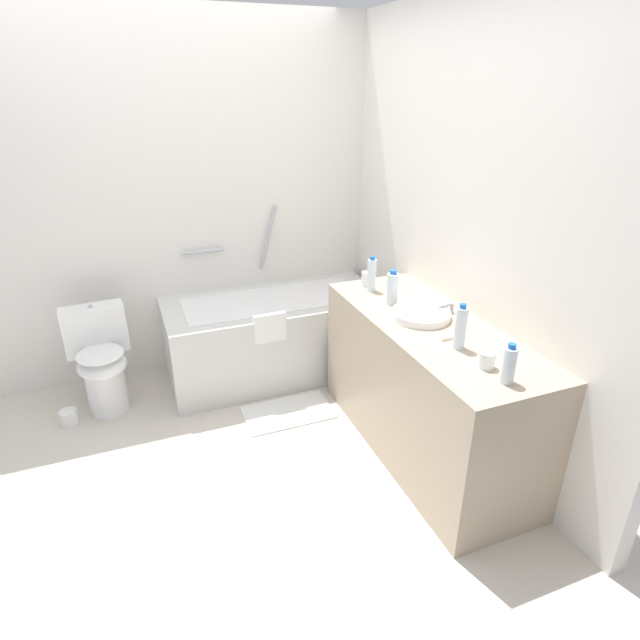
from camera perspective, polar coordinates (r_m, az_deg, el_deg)
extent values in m
plane|color=beige|center=(3.24, -11.06, -14.83)|extent=(3.96, 3.96, 0.00)
cube|color=white|center=(3.89, -16.39, 11.98)|extent=(3.36, 0.10, 2.50)
cube|color=white|center=(3.22, 15.05, 9.65)|extent=(0.10, 2.88, 2.50)
cube|color=silver|center=(3.93, -4.87, -1.77)|extent=(1.59, 0.72, 0.60)
cube|color=white|center=(3.82, -5.01, 1.70)|extent=(1.30, 0.52, 0.09)
cylinder|color=#B3B3B8|center=(3.99, 3.51, 4.03)|extent=(0.09, 0.03, 0.03)
cylinder|color=#B3B3B8|center=(4.00, -5.73, 8.98)|extent=(0.15, 0.03, 0.49)
cylinder|color=#B3B3B8|center=(3.92, -12.80, 7.33)|extent=(0.31, 0.03, 0.03)
cube|color=white|center=(3.48, -5.51, -0.86)|extent=(0.22, 0.03, 0.20)
cylinder|color=white|center=(3.79, -22.41, -6.71)|extent=(0.25, 0.25, 0.37)
ellipsoid|color=white|center=(3.66, -22.81, -4.55)|extent=(0.34, 0.37, 0.13)
ellipsoid|color=white|center=(3.63, -23.01, -3.47)|extent=(0.32, 0.36, 0.02)
cube|color=white|center=(3.80, -23.49, -0.91)|extent=(0.41, 0.20, 0.32)
cylinder|color=#B3B3B8|center=(3.74, -23.91, 1.39)|extent=(0.03, 0.03, 0.01)
cube|color=tan|center=(3.11, 11.56, -7.34)|extent=(0.59, 1.57, 0.83)
cylinder|color=white|center=(2.97, 11.02, 0.61)|extent=(0.33, 0.33, 0.04)
cylinder|color=silver|center=(3.08, 14.27, 1.27)|extent=(0.02, 0.02, 0.06)
cylinder|color=silver|center=(3.04, 13.61, 1.64)|extent=(0.09, 0.02, 0.02)
cylinder|color=silver|center=(3.04, 14.89, 0.68)|extent=(0.03, 0.03, 0.04)
cylinder|color=silver|center=(3.13, 13.63, 1.52)|extent=(0.03, 0.03, 0.04)
cylinder|color=silver|center=(3.30, 5.68, 4.91)|extent=(0.06, 0.06, 0.20)
cylinder|color=blue|center=(3.26, 5.77, 6.77)|extent=(0.03, 0.03, 0.02)
cylinder|color=silver|center=(3.11, 7.93, 3.40)|extent=(0.07, 0.07, 0.19)
cylinder|color=blue|center=(3.08, 8.05, 5.22)|extent=(0.04, 0.04, 0.02)
cylinder|color=silver|center=(2.64, 15.14, -0.88)|extent=(0.06, 0.06, 0.22)
cylinder|color=blue|center=(2.60, 15.42, 1.49)|extent=(0.03, 0.03, 0.02)
cylinder|color=silver|center=(2.42, 20.00, -4.71)|extent=(0.06, 0.06, 0.17)
cylinder|color=blue|center=(2.37, 20.33, -2.70)|extent=(0.03, 0.03, 0.02)
cylinder|color=white|center=(2.53, 17.83, -4.19)|extent=(0.08, 0.08, 0.08)
cylinder|color=white|center=(3.40, 5.11, 4.53)|extent=(0.07, 0.07, 0.09)
cube|color=white|center=(2.78, 13.62, -1.70)|extent=(0.09, 0.06, 0.02)
cube|color=white|center=(3.57, -3.53, -10.07)|extent=(0.59, 0.35, 0.01)
cylinder|color=white|center=(3.81, -25.84, -9.60)|extent=(0.11, 0.11, 0.10)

